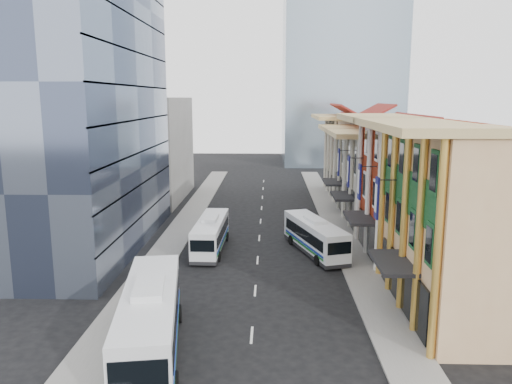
{
  "coord_description": "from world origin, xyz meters",
  "views": [
    {
      "loc": [
        1.03,
        -26.68,
        13.96
      ],
      "look_at": [
        -0.26,
        19.6,
        5.2
      ],
      "focal_mm": 35.0,
      "sensor_mm": 36.0,
      "label": 1
    }
  ],
  "objects_px": {
    "office_tower": "(71,86)",
    "bus_left_near": "(150,319)",
    "bus_left_far": "(211,233)",
    "bus_right": "(315,236)",
    "shophouse_tan": "(470,223)"
  },
  "relations": [
    {
      "from": "bus_left_far",
      "to": "bus_right",
      "type": "xyz_separation_m",
      "value": [
        9.58,
        -0.61,
        0.03
      ]
    },
    {
      "from": "bus_right",
      "to": "bus_left_far",
      "type": "bearing_deg",
      "value": 158.59
    },
    {
      "from": "office_tower",
      "to": "bus_right",
      "type": "bearing_deg",
      "value": -4.56
    },
    {
      "from": "shophouse_tan",
      "to": "bus_right",
      "type": "xyz_separation_m",
      "value": [
        -8.83,
        12.23,
        -4.36
      ]
    },
    {
      "from": "shophouse_tan",
      "to": "bus_left_far",
      "type": "height_order",
      "value": "shophouse_tan"
    },
    {
      "from": "office_tower",
      "to": "bus_left_near",
      "type": "relative_size",
      "value": 2.38
    },
    {
      "from": "office_tower",
      "to": "bus_right",
      "type": "relative_size",
      "value": 2.93
    },
    {
      "from": "bus_left_far",
      "to": "bus_right",
      "type": "bearing_deg",
      "value": -2.22
    },
    {
      "from": "bus_left_far",
      "to": "bus_right",
      "type": "distance_m",
      "value": 9.6
    },
    {
      "from": "bus_left_far",
      "to": "bus_right",
      "type": "height_order",
      "value": "bus_right"
    },
    {
      "from": "shophouse_tan",
      "to": "bus_left_far",
      "type": "distance_m",
      "value": 22.87
    },
    {
      "from": "bus_left_near",
      "to": "bus_right",
      "type": "bearing_deg",
      "value": 51.1
    },
    {
      "from": "office_tower",
      "to": "shophouse_tan",
      "type": "bearing_deg",
      "value": -24.3
    },
    {
      "from": "office_tower",
      "to": "bus_left_near",
      "type": "distance_m",
      "value": 26.66
    },
    {
      "from": "shophouse_tan",
      "to": "bus_left_near",
      "type": "distance_m",
      "value": 20.86
    }
  ]
}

